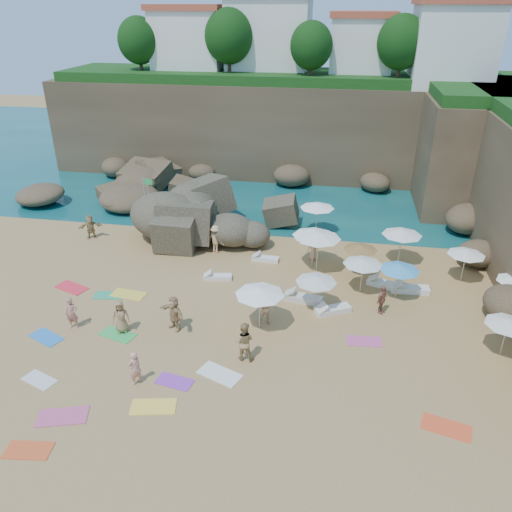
% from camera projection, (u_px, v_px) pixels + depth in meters
% --- Properties ---
extents(ground, '(120.00, 120.00, 0.00)m').
position_uv_depth(ground, '(207.00, 314.00, 25.25)').
color(ground, tan).
rests_on(ground, ground).
extents(seawater, '(120.00, 120.00, 0.00)m').
position_uv_depth(seawater, '(282.00, 155.00, 51.59)').
color(seawater, '#0C4751').
rests_on(seawater, ground).
extents(cliff_back, '(44.00, 8.00, 8.00)m').
position_uv_depth(cliff_back, '(298.00, 128.00, 45.08)').
color(cliff_back, brown).
rests_on(cliff_back, ground).
extents(cliff_corner, '(10.00, 12.00, 8.00)m').
position_uv_depth(cliff_corner, '(486.00, 150.00, 38.38)').
color(cliff_corner, brown).
rests_on(cliff_corner, ground).
extents(rock_promontory, '(12.00, 7.00, 2.00)m').
position_uv_depth(rock_promontory, '(128.00, 195.00, 40.99)').
color(rock_promontory, brown).
rests_on(rock_promontory, ground).
extents(clifftop_buildings, '(28.48, 9.48, 7.00)m').
position_uv_depth(clifftop_buildings, '(313.00, 40.00, 42.34)').
color(clifftop_buildings, white).
rests_on(clifftop_buildings, cliff_back).
extents(clifftop_trees, '(35.60, 23.82, 4.40)m').
position_uv_depth(clifftop_trees, '(332.00, 46.00, 36.55)').
color(clifftop_trees, '#11380F').
rests_on(clifftop_trees, ground).
extents(marina_masts, '(3.10, 0.10, 6.00)m').
position_uv_depth(marina_masts, '(128.00, 120.00, 52.77)').
color(marina_masts, white).
rests_on(marina_masts, ground).
extents(rock_outcrop, '(9.27, 7.94, 3.17)m').
position_uv_depth(rock_outcrop, '(221.00, 237.00, 33.67)').
color(rock_outcrop, '#695E47').
rests_on(rock_outcrop, ground).
extents(flag_pole, '(0.69, 0.08, 3.53)m').
position_uv_depth(flag_pole, '(146.00, 195.00, 34.32)').
color(flag_pole, silver).
rests_on(flag_pole, ground).
extents(parasol_0, '(2.61, 2.61, 2.47)m').
position_uv_depth(parasol_0, '(318.00, 235.00, 28.45)').
color(parasol_0, silver).
rests_on(parasol_0, ground).
extents(parasol_1, '(2.31, 2.31, 2.18)m').
position_uv_depth(parasol_1, '(317.00, 205.00, 33.31)').
color(parasol_1, silver).
rests_on(parasol_1, ground).
extents(parasol_2, '(2.35, 2.35, 2.22)m').
position_uv_depth(parasol_2, '(402.00, 232.00, 29.35)').
color(parasol_2, silver).
rests_on(parasol_2, ground).
extents(parasol_3, '(2.13, 2.13, 2.01)m').
position_uv_depth(parasol_3, '(363.00, 262.00, 26.42)').
color(parasol_3, silver).
rests_on(parasol_3, ground).
extents(parasol_4, '(2.05, 2.05, 1.94)m').
position_uv_depth(parasol_4, '(467.00, 252.00, 27.56)').
color(parasol_4, silver).
rests_on(parasol_4, ground).
extents(parasol_5, '(2.50, 2.50, 2.36)m').
position_uv_depth(parasol_5, '(314.00, 233.00, 28.95)').
color(parasol_5, silver).
rests_on(parasol_5, ground).
extents(parasol_6, '(1.96, 1.96, 1.85)m').
position_uv_depth(parasol_6, '(361.00, 247.00, 28.30)').
color(parasol_6, silver).
rests_on(parasol_6, ground).
extents(parasol_7, '(2.08, 2.08, 1.97)m').
position_uv_depth(parasol_7, '(316.00, 279.00, 24.83)').
color(parasol_7, silver).
rests_on(parasol_7, ground).
extents(parasol_9, '(2.35, 2.35, 2.23)m').
position_uv_depth(parasol_9, '(260.00, 291.00, 23.33)').
color(parasol_9, silver).
rests_on(parasol_9, ground).
extents(parasol_10, '(2.11, 2.11, 2.00)m').
position_uv_depth(parasol_10, '(400.00, 267.00, 25.89)').
color(parasol_10, silver).
rests_on(parasol_10, ground).
extents(parasol_11, '(1.98, 1.98, 1.88)m').
position_uv_depth(parasol_11, '(509.00, 322.00, 21.63)').
color(parasol_11, silver).
rests_on(parasol_11, ground).
extents(lounger_0, '(1.67, 0.80, 0.25)m').
position_uv_depth(lounger_0, '(218.00, 277.00, 28.44)').
color(lounger_0, white).
rests_on(lounger_0, ground).
extents(lounger_1, '(1.66, 0.62, 0.25)m').
position_uv_depth(lounger_1, '(265.00, 259.00, 30.47)').
color(lounger_1, white).
rests_on(lounger_1, ground).
extents(lounger_2, '(2.07, 0.80, 0.32)m').
position_uv_depth(lounger_2, '(410.00, 289.00, 27.17)').
color(lounger_2, white).
rests_on(lounger_2, ground).
extents(lounger_3, '(2.10, 1.00, 0.31)m').
position_uv_depth(lounger_3, '(303.00, 298.00, 26.32)').
color(lounger_3, silver).
rests_on(lounger_3, ground).
extents(lounger_4, '(1.96, 1.17, 0.29)m').
position_uv_depth(lounger_4, '(384.00, 284.00, 27.68)').
color(lounger_4, white).
rests_on(lounger_4, ground).
extents(lounger_5, '(1.90, 1.42, 0.28)m').
position_uv_depth(lounger_5, '(333.00, 310.00, 25.37)').
color(lounger_5, white).
rests_on(lounger_5, ground).
extents(towel_1, '(2.07, 1.44, 0.03)m').
position_uv_depth(towel_1, '(63.00, 416.00, 19.00)').
color(towel_1, '#CC4F7C').
rests_on(towel_1, ground).
extents(towel_2, '(1.72, 1.01, 0.03)m').
position_uv_depth(towel_2, '(28.00, 450.00, 17.57)').
color(towel_2, '#E75424').
rests_on(towel_2, ground).
extents(towel_3, '(1.89, 1.30, 0.03)m').
position_uv_depth(towel_3, '(118.00, 334.00, 23.70)').
color(towel_3, green).
rests_on(towel_3, ground).
extents(towel_4, '(1.90, 1.21, 0.03)m').
position_uv_depth(towel_4, '(153.00, 407.00, 19.47)').
color(towel_4, yellow).
rests_on(towel_4, ground).
extents(towel_5, '(1.64, 1.20, 0.03)m').
position_uv_depth(towel_5, '(39.00, 380.00, 20.85)').
color(towel_5, silver).
rests_on(towel_5, ground).
extents(towel_6, '(1.66, 1.05, 0.03)m').
position_uv_depth(towel_6, '(175.00, 381.00, 20.76)').
color(towel_6, purple).
rests_on(towel_6, ground).
extents(towel_7, '(2.05, 1.52, 0.03)m').
position_uv_depth(towel_7, '(72.00, 288.00, 27.60)').
color(towel_7, '#EE2A3A').
rests_on(towel_7, ground).
extents(towel_8, '(1.84, 1.43, 0.03)m').
position_uv_depth(towel_8, '(46.00, 337.00, 23.51)').
color(towel_8, blue).
rests_on(towel_8, ground).
extents(towel_9, '(1.67, 0.92, 0.03)m').
position_uv_depth(towel_9, '(364.00, 341.00, 23.23)').
color(towel_9, '#D0508D').
rests_on(towel_9, ground).
extents(towel_10, '(1.94, 1.32, 0.03)m').
position_uv_depth(towel_10, '(446.00, 427.00, 18.52)').
color(towel_10, '#F75027').
rests_on(towel_10, ground).
extents(towel_11, '(1.74, 1.06, 0.03)m').
position_uv_depth(towel_11, '(109.00, 295.00, 26.88)').
color(towel_11, '#2D9E68').
rests_on(towel_11, ground).
extents(towel_12, '(1.93, 1.10, 0.03)m').
position_uv_depth(towel_12, '(129.00, 294.00, 26.95)').
color(towel_12, yellow).
rests_on(towel_12, ground).
extents(towel_13, '(2.06, 1.56, 0.03)m').
position_uv_depth(towel_13, '(220.00, 374.00, 21.17)').
color(towel_13, white).
rests_on(towel_13, ground).
extents(person_stand_0, '(0.64, 0.47, 1.63)m').
position_uv_depth(person_stand_0, '(72.00, 313.00, 23.87)').
color(person_stand_0, '#B77160').
rests_on(person_stand_0, ground).
extents(person_stand_1, '(0.91, 0.71, 1.87)m').
position_uv_depth(person_stand_1, '(244.00, 341.00, 21.70)').
color(person_stand_1, '#A68553').
rests_on(person_stand_1, ground).
extents(person_stand_2, '(1.26, 0.90, 1.80)m').
position_uv_depth(person_stand_2, '(216.00, 239.00, 31.19)').
color(person_stand_2, tan).
rests_on(person_stand_2, ground).
extents(person_stand_3, '(0.81, 0.98, 1.56)m').
position_uv_depth(person_stand_3, '(382.00, 300.00, 25.05)').
color(person_stand_3, '#9A634D').
rests_on(person_stand_3, ground).
extents(person_stand_4, '(0.85, 0.77, 1.53)m').
position_uv_depth(person_stand_4, '(313.00, 248.00, 30.30)').
color(person_stand_4, tan).
rests_on(person_stand_4, ground).
extents(person_stand_5, '(1.53, 1.13, 1.63)m').
position_uv_depth(person_stand_5, '(90.00, 227.00, 33.12)').
color(person_stand_5, '#A28351').
rests_on(person_stand_5, ground).
extents(person_stand_6, '(0.62, 0.68, 1.56)m').
position_uv_depth(person_stand_6, '(135.00, 368.00, 20.36)').
color(person_stand_6, '#E69A82').
rests_on(person_stand_6, ground).
extents(person_lie_2, '(1.30, 1.83, 0.44)m').
position_uv_depth(person_lie_2, '(122.00, 328.00, 23.83)').
color(person_lie_2, '#95724A').
rests_on(person_lie_2, ground).
extents(person_lie_3, '(2.34, 2.37, 0.47)m').
position_uv_depth(person_lie_3, '(175.00, 325.00, 24.03)').
color(person_lie_3, tan).
rests_on(person_lie_3, ground).
extents(person_lie_5, '(0.87, 1.63, 0.60)m').
position_uv_depth(person_lie_5, '(266.00, 319.00, 24.39)').
color(person_lie_5, '#E7B383').
rests_on(person_lie_5, ground).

